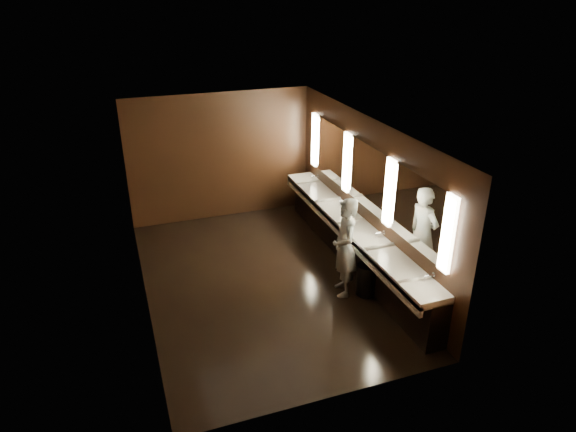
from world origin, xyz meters
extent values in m
plane|color=black|center=(0.00, 0.00, 0.00)|extent=(6.00, 6.00, 0.00)
cube|color=#2D2D2B|center=(0.00, 0.00, 2.80)|extent=(4.00, 6.00, 0.02)
cube|color=black|center=(0.00, 3.00, 1.40)|extent=(4.00, 0.02, 2.80)
cube|color=black|center=(0.00, -3.00, 1.40)|extent=(4.00, 0.02, 2.80)
cube|color=black|center=(-2.00, 0.00, 1.40)|extent=(0.02, 6.00, 2.80)
cube|color=black|center=(2.00, 0.00, 1.40)|extent=(0.02, 6.00, 2.80)
cube|color=black|center=(1.82, 0.00, 0.40)|extent=(0.36, 5.40, 0.81)
cube|color=white|center=(1.73, 0.00, 0.85)|extent=(0.55, 5.40, 0.12)
cube|color=white|center=(1.48, 0.00, 0.77)|extent=(0.06, 5.40, 0.18)
cylinder|color=silver|center=(1.91, -2.20, 0.99)|extent=(0.18, 0.04, 0.04)
cylinder|color=silver|center=(1.91, -0.73, 0.99)|extent=(0.18, 0.04, 0.04)
cylinder|color=silver|center=(1.91, 0.73, 0.99)|extent=(0.18, 0.04, 0.04)
cylinder|color=silver|center=(1.91, 2.20, 0.99)|extent=(0.18, 0.04, 0.04)
cube|color=#FAECC3|center=(1.97, -2.40, 1.75)|extent=(0.06, 0.22, 1.15)
cube|color=white|center=(1.99, -1.60, 1.75)|extent=(0.03, 1.32, 1.15)
cube|color=#FAECC3|center=(1.97, -0.80, 1.75)|extent=(0.06, 0.23, 1.15)
cube|color=white|center=(1.99, 0.00, 1.75)|extent=(0.03, 1.32, 1.15)
cube|color=#FAECC3|center=(1.97, 0.80, 1.75)|extent=(0.06, 0.23, 1.15)
cube|color=white|center=(1.99, 1.60, 1.75)|extent=(0.03, 1.32, 1.15)
cube|color=#FAECC3|center=(1.97, 2.40, 1.75)|extent=(0.06, 0.22, 1.15)
imported|color=#86B4C8|center=(1.21, -0.80, 0.87)|extent=(0.55, 0.71, 1.74)
cylinder|color=black|center=(1.58, -0.98, 0.28)|extent=(0.44, 0.44, 0.56)
camera|label=1|loc=(-2.19, -7.56, 4.92)|focal=32.00mm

